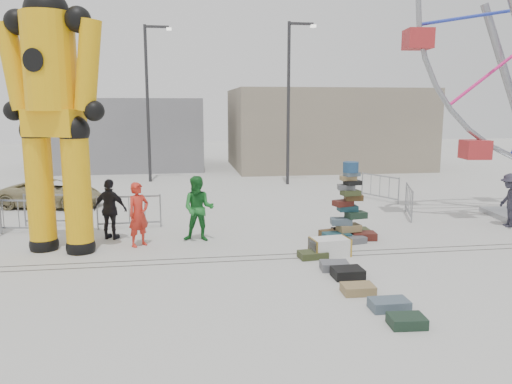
{
  "coord_description": "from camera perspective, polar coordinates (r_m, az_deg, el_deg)",
  "views": [
    {
      "loc": [
        -2.37,
        -11.69,
        3.94
      ],
      "look_at": [
        -0.37,
        1.51,
        1.64
      ],
      "focal_mm": 35.0,
      "sensor_mm": 36.0,
      "label": 1
    }
  ],
  "objects": [
    {
      "name": "ground",
      "position": [
        12.56,
        2.74,
        -8.51
      ],
      "size": [
        90.0,
        90.0,
        0.0
      ],
      "primitive_type": "plane",
      "color": "#9E9E99",
      "rests_on": "ground"
    },
    {
      "name": "track_line_near",
      "position": [
        13.12,
        2.22,
        -7.68
      ],
      "size": [
        40.0,
        0.04,
        0.01
      ],
      "primitive_type": "cube",
      "color": "#47443F",
      "rests_on": "ground"
    },
    {
      "name": "track_line_far",
      "position": [
        13.49,
        1.9,
        -7.18
      ],
      "size": [
        40.0,
        0.04,
        0.01
      ],
      "primitive_type": "cube",
      "color": "#47443F",
      "rests_on": "ground"
    },
    {
      "name": "building_right",
      "position": [
        33.07,
        7.92,
        7.2
      ],
      "size": [
        12.0,
        8.0,
        5.0
      ],
      "primitive_type": "cube",
      "color": "gray",
      "rests_on": "ground"
    },
    {
      "name": "building_left",
      "position": [
        33.93,
        -14.84,
        6.52
      ],
      "size": [
        10.0,
        8.0,
        4.4
      ],
      "primitive_type": "cube",
      "color": "gray",
      "rests_on": "ground"
    },
    {
      "name": "lamp_post_right",
      "position": [
        25.29,
        3.94,
        10.99
      ],
      "size": [
        1.41,
        0.25,
        8.0
      ],
      "color": "#2D2D30",
      "rests_on": "ground"
    },
    {
      "name": "lamp_post_left",
      "position": [
        26.74,
        -12.12,
        10.73
      ],
      "size": [
        1.41,
        0.25,
        8.0
      ],
      "color": "#2D2D30",
      "rests_on": "ground"
    },
    {
      "name": "suitcase_tower",
      "position": [
        15.18,
        10.5,
        -2.89
      ],
      "size": [
        1.63,
        1.46,
        2.33
      ],
      "rotation": [
        0.0,
        0.0,
        0.05
      ],
      "color": "#1A4550",
      "rests_on": "ground"
    },
    {
      "name": "crash_test_dummy",
      "position": [
        14.31,
        -22.23,
        9.48
      ],
      "size": [
        3.0,
        1.59,
        7.67
      ],
      "rotation": [
        0.0,
        0.0,
        -0.37
      ],
      "color": "black",
      "rests_on": "ground"
    },
    {
      "name": "steamer_trunk",
      "position": [
        13.51,
        8.42,
        -6.23
      ],
      "size": [
        1.07,
        0.7,
        0.47
      ],
      "primitive_type": "cube",
      "rotation": [
        0.0,
        0.0,
        0.12
      ],
      "color": "silver",
      "rests_on": "ground"
    },
    {
      "name": "row_case_0",
      "position": [
        13.27,
        6.5,
        -7.13
      ],
      "size": [
        0.78,
        0.55,
        0.19
      ],
      "primitive_type": "cube",
      "rotation": [
        0.0,
        0.0,
        0.1
      ],
      "color": "#374020",
      "rests_on": "ground"
    },
    {
      "name": "row_case_1",
      "position": [
        12.42,
        8.95,
        -8.33
      ],
      "size": [
        0.72,
        0.56,
        0.2
      ],
      "primitive_type": "cube",
      "rotation": [
        0.0,
        0.0,
        -0.1
      ],
      "color": "slate",
      "rests_on": "ground"
    },
    {
      "name": "row_case_2",
      "position": [
        11.92,
        10.44,
        -9.08
      ],
      "size": [
        0.71,
        0.57,
        0.23
      ],
      "primitive_type": "cube",
      "rotation": [
        0.0,
        0.0,
        0.02
      ],
      "color": "black",
      "rests_on": "ground"
    },
    {
      "name": "row_case_3",
      "position": [
        11.03,
        11.58,
        -10.81
      ],
      "size": [
        0.69,
        0.5,
        0.2
      ],
      "primitive_type": "cube",
      "rotation": [
        0.0,
        0.0,
        -0.03
      ],
      "color": "#94794B",
      "rests_on": "ground"
    },
    {
      "name": "row_case_4",
      "position": [
        10.35,
        14.98,
        -12.32
      ],
      "size": [
        0.76,
        0.47,
        0.21
      ],
      "primitive_type": "cube",
      "rotation": [
        0.0,
        0.0,
        -0.01
      ],
      "color": "#4B5D6B",
      "rests_on": "ground"
    },
    {
      "name": "row_case_5",
      "position": [
        9.72,
        16.86,
        -13.93
      ],
      "size": [
        0.68,
        0.52,
        0.2
      ],
      "primitive_type": "cube",
      "rotation": [
        0.0,
        0.0,
        -0.07
      ],
      "color": "#1A3022",
      "rests_on": "ground"
    },
    {
      "name": "barricade_dummy_a",
      "position": [
        17.24,
        -25.49,
        -2.52
      ],
      "size": [
        1.98,
        0.52,
        1.1
      ],
      "primitive_type": null,
      "rotation": [
        0.0,
        0.0,
        -0.21
      ],
      "color": "gray",
      "rests_on": "ground"
    },
    {
      "name": "barricade_dummy_b",
      "position": [
        17.81,
        -21.95,
        -1.91
      ],
      "size": [
        2.0,
        0.33,
        1.1
      ],
      "primitive_type": null,
      "rotation": [
        0.0,
        0.0,
        -0.11
      ],
      "color": "gray",
      "rests_on": "ground"
    },
    {
      "name": "barricade_dummy_c",
      "position": [
        16.73,
        -14.29,
        -2.21
      ],
      "size": [
        2.0,
        0.13,
        1.1
      ],
      "primitive_type": null,
      "rotation": [
        0.0,
        0.0,
        0.02
      ],
      "color": "gray",
      "rests_on": "ground"
    },
    {
      "name": "barricade_wheel_front",
      "position": [
        18.76,
        17.07,
        -1.06
      ],
      "size": [
        0.76,
        1.92,
        1.1
      ],
      "primitive_type": null,
      "rotation": [
        0.0,
        0.0,
        1.23
      ],
      "color": "gray",
      "rests_on": "ground"
    },
    {
      "name": "barricade_wheel_back",
      "position": [
        21.68,
        13.96,
        0.5
      ],
      "size": [
        0.97,
        1.84,
        1.1
      ],
      "primitive_type": null,
      "rotation": [
        0.0,
        0.0,
        -1.12
      ],
      "color": "gray",
      "rests_on": "ground"
    },
    {
      "name": "pedestrian_red",
      "position": [
        14.5,
        -13.27,
        -2.51
      ],
      "size": [
        0.8,
        0.77,
        1.84
      ],
      "primitive_type": "imported",
      "rotation": [
        0.0,
        0.0,
        0.7
      ],
      "color": "red",
      "rests_on": "ground"
    },
    {
      "name": "pedestrian_green",
      "position": [
        14.76,
        -6.59,
        -1.91
      ],
      "size": [
        1.07,
        0.91,
        1.93
      ],
      "primitive_type": "imported",
      "rotation": [
        0.0,
        0.0,
        -0.21
      ],
      "color": "#1B6D27",
      "rests_on": "ground"
    },
    {
      "name": "pedestrian_black",
      "position": [
        15.47,
        -16.31,
        -1.92
      ],
      "size": [
        1.15,
        0.82,
        1.82
      ],
      "primitive_type": "imported",
      "rotation": [
        0.0,
        0.0,
        2.75
      ],
      "color": "black",
      "rests_on": "ground"
    },
    {
      "name": "pedestrian_grey",
      "position": [
        18.41,
        26.98,
        -0.84
      ],
      "size": [
        0.92,
        1.27,
        1.77
      ],
      "primitive_type": "imported",
      "rotation": [
        0.0,
        0.0,
        -1.82
      ],
      "color": "#272734",
      "rests_on": "ground"
    },
    {
      "name": "parked_suv",
      "position": [
        21.28,
        -22.33,
        -0.14
      ],
      "size": [
        4.22,
        2.69,
        1.08
      ],
      "primitive_type": "imported",
      "rotation": [
        0.0,
        0.0,
        1.32
      ],
      "color": "#91875E",
      "rests_on": "ground"
    }
  ]
}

